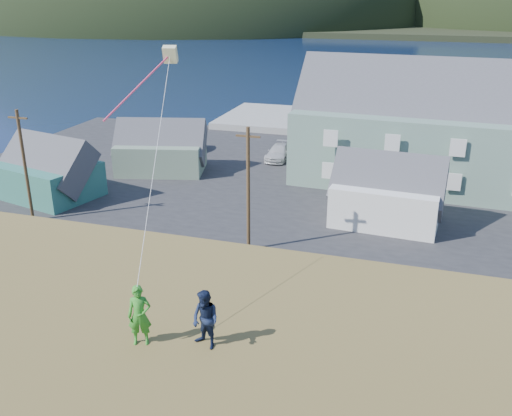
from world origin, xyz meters
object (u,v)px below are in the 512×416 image
Objects in this scene: kite_flyer_green at (140,315)px; shed_palegreen_far at (353,137)px; shed_palegreen_near at (161,149)px; kite_flyer_navy at (205,320)px; shed_teal at (47,170)px; wharf at (323,122)px; shed_white at (387,192)px.

shed_palegreen_far is at bearing 69.38° from kite_flyer_green.
shed_palegreen_far reaches higher than shed_palegreen_near.
shed_palegreen_far is 6.34× the size of kite_flyer_navy.
shed_palegreen_near is at bearing 71.44° from shed_teal.
shed_palegreen_far reaches higher than shed_teal.
wharf is 2.75× the size of shed_palegreen_near.
kite_flyer_navy reaches higher than wharf.
shed_teal is at bearing 110.55° from kite_flyer_green.
shed_teal is 27.64m from shed_white.
shed_teal is 35.08m from kite_flyer_green.
kite_flyer_navy is (-2.78, -28.20, 5.57)m from shed_white.
shed_palegreen_far is 43.93m from kite_flyer_navy.
shed_palegreen_far is at bearing -69.05° from wharf.
kite_flyer_green is (0.25, -43.95, 5.46)m from shed_palegreen_far.
kite_flyer_green is at bearing -34.83° from shed_teal.
shed_white is (27.51, 2.67, 0.09)m from shed_teal.
kite_flyer_green reaches higher than shed_palegreen_far.
kite_flyer_green reaches higher than kite_flyer_navy.
kite_flyer_green is at bearing -97.08° from shed_palegreen_far.
shed_teal is 10.96m from shed_palegreen_near.
shed_white reaches higher than shed_teal.
shed_palegreen_far is (5.94, -15.52, 2.19)m from wharf.
shed_palegreen_far is 6.06× the size of kite_flyer_green.
shed_teal is 5.12× the size of kite_flyer_green.
shed_palegreen_near is at bearing -159.94° from shed_palegreen_far.
shed_palegreen_far is (-4.83, 15.35, 0.16)m from shed_white.
shed_palegreen_near is at bearing 94.95° from kite_flyer_green.
kite_flyer_navy is at bearing -91.92° from shed_white.
shed_palegreen_near is 40.01m from kite_flyer_navy.
shed_white is 29.50m from kite_flyer_green.
shed_teal is 1.09× the size of shed_white.
shed_white is at bearing -79.95° from shed_palegreen_far.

